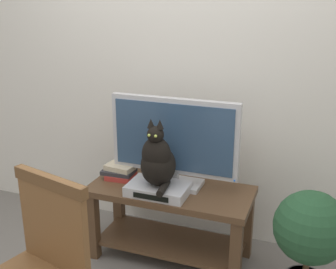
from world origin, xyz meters
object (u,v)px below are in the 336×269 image
Objects in this scene: tv at (174,140)px; book_stack at (120,172)px; media_box at (158,189)px; cat at (158,161)px; potted_plant at (310,235)px; tv_stand at (171,211)px; wooden_chair at (37,264)px.

tv is 0.48m from book_stack.
tv is 0.34m from media_box.
cat reaches higher than book_stack.
potted_plant is (0.96, -0.05, -0.30)m from cat.
cat is 0.43m from book_stack.
tv_stand is 2.43× the size of cat.
cat is 1.01m from potted_plant.
media_box is 1.74× the size of book_stack.
wooden_chair is (-0.28, -1.06, 0.20)m from tv_stand.
wooden_chair is 1.10m from book_stack.
tv is 1.19m from wooden_chair.
tv is at bearing 89.98° from tv_stand.
potted_plant is (1.20, 0.89, -0.10)m from wooden_chair.
tv is at bearing 73.67° from media_box.
tv is 1.02m from potted_plant.
wooden_chair reaches higher than potted_plant.
potted_plant is at bearing -3.02° from cat.
cat is at bearing -104.92° from tv.
book_stack is (-0.11, 1.09, 0.02)m from wooden_chair.
cat is 1.99× the size of book_stack.
tv is at bearing 166.10° from potted_plant.
potted_plant is (0.91, -0.17, 0.10)m from tv_stand.
tv_stand is 1.25× the size of tv.
tv_stand is at bearing 65.08° from media_box.
book_stack is (-0.35, 0.15, -0.19)m from cat.
tv_stand is 0.93m from potted_plant.
media_box is at bearing 176.26° from potted_plant.
wooden_chair is at bearing -105.09° from tv_stand.
tv_stand is 1.13× the size of wooden_chair.
cat is at bearing -112.09° from tv_stand.
wooden_chair reaches higher than media_box.
wooden_chair reaches higher than tv_stand.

